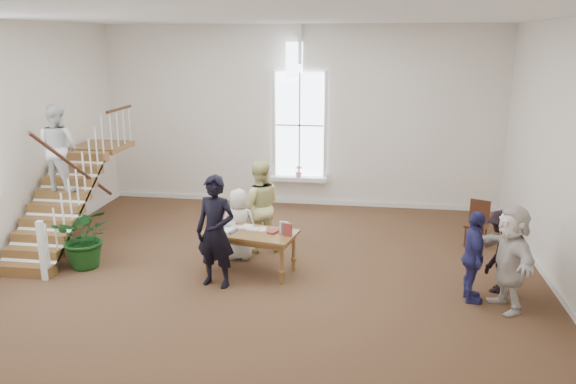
% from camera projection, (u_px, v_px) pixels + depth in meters
% --- Properties ---
extents(ground, '(10.00, 10.00, 0.00)m').
position_uv_depth(ground, '(268.00, 271.00, 10.37)').
color(ground, '#472E1C').
rests_on(ground, ground).
extents(room_shell, '(10.49, 10.00, 10.00)m').
position_uv_depth(room_shell, '(299.00, 189.00, 14.45)').
color(room_shell, silver).
rests_on(room_shell, ground).
extents(staircase, '(1.10, 4.10, 2.92)m').
position_uv_depth(staircase, '(62.00, 169.00, 11.27)').
color(staircase, brown).
rests_on(staircase, ground).
extents(library_table, '(1.79, 1.14, 0.84)m').
position_uv_depth(library_table, '(248.00, 236.00, 10.19)').
color(library_table, brown).
rests_on(library_table, ground).
extents(police_officer, '(0.80, 0.61, 1.96)m').
position_uv_depth(police_officer, '(216.00, 232.00, 9.55)').
color(police_officer, black).
rests_on(police_officer, ground).
extents(elderly_woman, '(0.71, 0.48, 1.40)m').
position_uv_depth(elderly_woman, '(239.00, 224.00, 10.80)').
color(elderly_woman, silver).
rests_on(elderly_woman, ground).
extents(person_yellow, '(1.06, 0.92, 1.86)m').
position_uv_depth(person_yellow, '(259.00, 206.00, 11.17)').
color(person_yellow, '#E6E190').
rests_on(person_yellow, ground).
extents(woman_cluster_a, '(0.39, 0.91, 1.53)m').
position_uv_depth(woman_cluster_a, '(474.00, 257.00, 9.02)').
color(woman_cluster_a, navy).
rests_on(woman_cluster_a, ground).
extents(woman_cluster_b, '(0.95, 1.07, 1.43)m').
position_uv_depth(woman_cluster_b, '(500.00, 251.00, 9.39)').
color(woman_cluster_b, black).
rests_on(woman_cluster_b, ground).
extents(woman_cluster_c, '(0.95, 1.67, 1.71)m').
position_uv_depth(woman_cluster_c, '(510.00, 258.00, 8.73)').
color(woman_cluster_c, silver).
rests_on(woman_cluster_c, ground).
extents(floor_plant, '(1.29, 1.20, 1.19)m').
position_uv_depth(floor_plant, '(86.00, 237.00, 10.44)').
color(floor_plant, '#133E15').
rests_on(floor_plant, ground).
extents(side_chair, '(0.54, 0.54, 0.95)m').
position_uv_depth(side_chair, '(478.00, 221.00, 11.57)').
color(side_chair, '#36190E').
rests_on(side_chair, ground).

